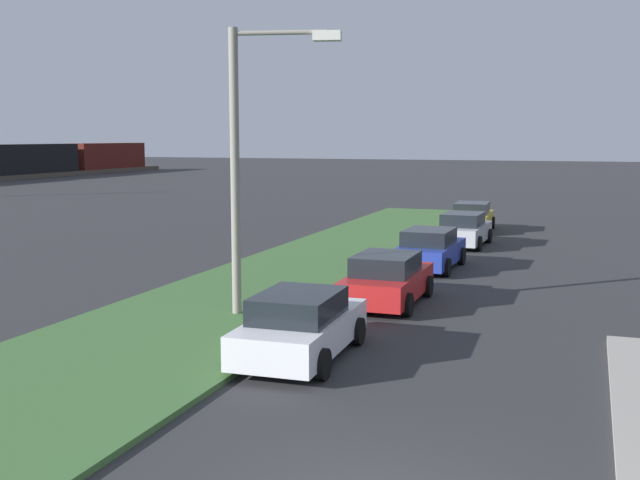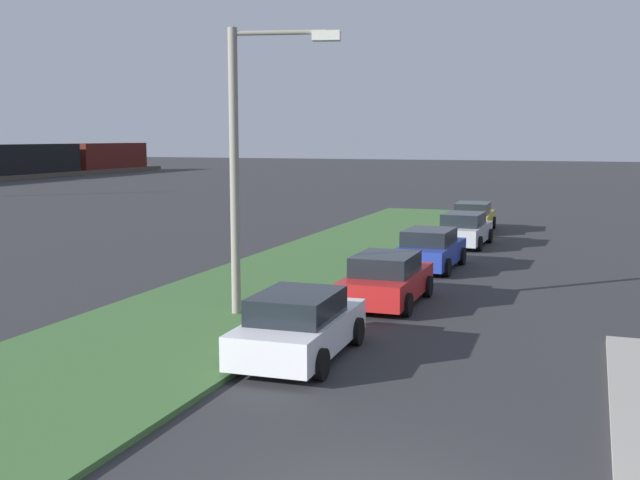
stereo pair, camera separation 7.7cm
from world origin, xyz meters
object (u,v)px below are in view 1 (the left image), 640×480
object	(u,v)px
parked_car_blue	(430,249)
parked_car_yellow	(472,217)
streetlight	(248,151)
parked_car_white	(301,326)
parked_car_red	(387,279)
parked_car_silver	(463,230)

from	to	relation	value
parked_car_blue	parked_car_yellow	world-z (taller)	same
streetlight	parked_car_white	bearing A→B (deg)	-139.51
parked_car_blue	streetlight	world-z (taller)	streetlight
parked_car_white	parked_car_red	distance (m)	5.88
streetlight	parked_car_blue	bearing A→B (deg)	-18.20
parked_car_yellow	streetlight	distance (m)	21.38
parked_car_blue	parked_car_yellow	bearing A→B (deg)	2.77
parked_car_blue	parked_car_silver	world-z (taller)	same
parked_car_white	parked_car_yellow	distance (m)	23.92
parked_car_blue	streetlight	xyz separation A→B (m)	(-9.05, 2.98, 3.67)
parked_car_yellow	parked_car_blue	bearing A→B (deg)	179.12
parked_car_yellow	streetlight	xyz separation A→B (m)	(-20.88, 2.76, 3.67)
parked_car_white	parked_car_blue	size ratio (longest dim) A/B	1.00
parked_car_blue	parked_car_silver	bearing A→B (deg)	-0.15
parked_car_yellow	streetlight	size ratio (longest dim) A/B	0.58
parked_car_white	parked_car_red	world-z (taller)	same
parked_car_white	parked_car_red	xyz separation A→B (m)	(5.87, -0.40, 0.00)
parked_car_white	parked_car_silver	xyz separation A→B (m)	(18.44, -0.59, 0.00)
parked_car_red	parked_car_blue	bearing A→B (deg)	0.29
parked_car_blue	parked_car_silver	distance (m)	6.35
parked_car_silver	parked_car_yellow	size ratio (longest dim) A/B	1.00
parked_car_silver	parked_car_red	bearing A→B (deg)	-179.01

